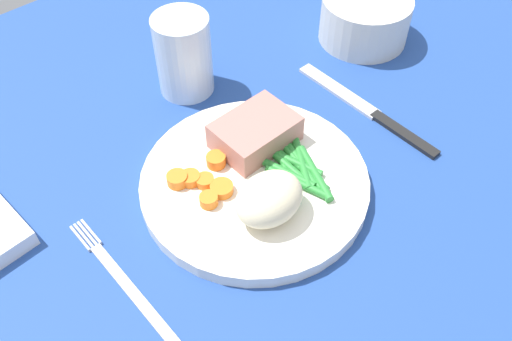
{
  "coord_description": "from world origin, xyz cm",
  "views": [
    {
      "loc": [
        -23.8,
        -29.71,
        46.28
      ],
      "look_at": [
        0.2,
        -2.71,
        4.6
      ],
      "focal_mm": 38.48,
      "sensor_mm": 36.0,
      "label": 1
    }
  ],
  "objects_px": {
    "meat_portion": "(255,132)",
    "salad_bowl": "(365,16)",
    "fork": "(123,280)",
    "knife": "(369,111)",
    "dinner_plate": "(256,182)",
    "water_glass": "(184,59)"
  },
  "relations": [
    {
      "from": "water_glass",
      "to": "dinner_plate",
      "type": "bearing_deg",
      "value": -103.55
    },
    {
      "from": "fork",
      "to": "knife",
      "type": "bearing_deg",
      "value": -0.54
    },
    {
      "from": "fork",
      "to": "salad_bowl",
      "type": "xyz_separation_m",
      "value": [
        0.44,
        0.1,
        0.03
      ]
    },
    {
      "from": "dinner_plate",
      "to": "fork",
      "type": "distance_m",
      "value": 0.16
    },
    {
      "from": "meat_portion",
      "to": "salad_bowl",
      "type": "relative_size",
      "value": 0.73
    },
    {
      "from": "fork",
      "to": "salad_bowl",
      "type": "bearing_deg",
      "value": 12.46
    },
    {
      "from": "meat_portion",
      "to": "salad_bowl",
      "type": "height_order",
      "value": "salad_bowl"
    },
    {
      "from": "fork",
      "to": "water_glass",
      "type": "height_order",
      "value": "water_glass"
    },
    {
      "from": "meat_portion",
      "to": "knife",
      "type": "xyz_separation_m",
      "value": [
        0.14,
        -0.04,
        -0.03
      ]
    },
    {
      "from": "meat_portion",
      "to": "fork",
      "type": "relative_size",
      "value": 0.51
    },
    {
      "from": "dinner_plate",
      "to": "meat_portion",
      "type": "distance_m",
      "value": 0.05
    },
    {
      "from": "dinner_plate",
      "to": "salad_bowl",
      "type": "distance_m",
      "value": 0.3
    },
    {
      "from": "meat_portion",
      "to": "fork",
      "type": "xyz_separation_m",
      "value": [
        -0.2,
        -0.04,
        -0.03
      ]
    },
    {
      "from": "dinner_plate",
      "to": "water_glass",
      "type": "xyz_separation_m",
      "value": [
        0.04,
        0.17,
        0.03
      ]
    },
    {
      "from": "fork",
      "to": "knife",
      "type": "relative_size",
      "value": 0.81
    },
    {
      "from": "fork",
      "to": "salad_bowl",
      "type": "height_order",
      "value": "salad_bowl"
    },
    {
      "from": "dinner_plate",
      "to": "salad_bowl",
      "type": "relative_size",
      "value": 2.01
    },
    {
      "from": "dinner_plate",
      "to": "knife",
      "type": "bearing_deg",
      "value": -0.93
    },
    {
      "from": "meat_portion",
      "to": "water_glass",
      "type": "bearing_deg",
      "value": 85.69
    },
    {
      "from": "dinner_plate",
      "to": "fork",
      "type": "relative_size",
      "value": 1.41
    },
    {
      "from": "fork",
      "to": "salad_bowl",
      "type": "relative_size",
      "value": 1.42
    },
    {
      "from": "meat_portion",
      "to": "fork",
      "type": "bearing_deg",
      "value": -168.6
    }
  ]
}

